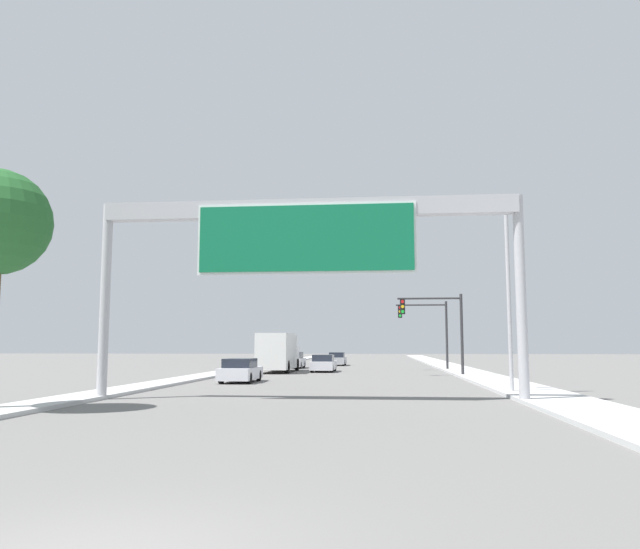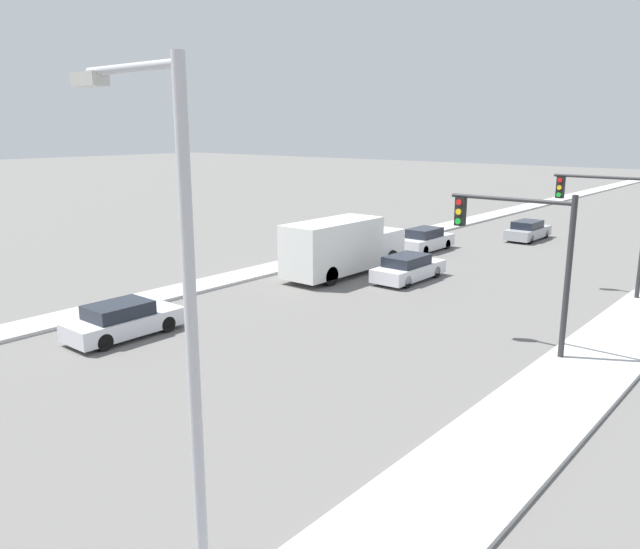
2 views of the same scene
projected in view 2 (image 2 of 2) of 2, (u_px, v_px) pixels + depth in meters
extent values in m
cube|color=#BDBDBD|center=(435.00, 229.00, 48.83)|extent=(2.00, 120.00, 0.15)
cube|color=silver|center=(409.00, 271.00, 32.70)|extent=(1.81, 4.67, 0.68)
cube|color=#1E232D|center=(407.00, 260.00, 32.38)|extent=(1.59, 2.43, 0.52)
cylinder|color=black|center=(410.00, 268.00, 34.32)|extent=(0.22, 0.64, 0.64)
cylinder|color=black|center=(436.00, 272.00, 33.33)|extent=(0.22, 0.64, 0.64)
cylinder|color=black|center=(380.00, 277.00, 32.15)|extent=(0.22, 0.64, 0.64)
cylinder|color=black|center=(407.00, 282.00, 31.16)|extent=(0.22, 0.64, 0.64)
cube|color=silver|center=(426.00, 242.00, 40.59)|extent=(1.75, 4.58, 0.76)
cube|color=#1E232D|center=(424.00, 233.00, 40.26)|extent=(1.54, 2.38, 0.57)
cylinder|color=black|center=(427.00, 242.00, 42.18)|extent=(0.22, 0.64, 0.64)
cylinder|color=black|center=(447.00, 244.00, 41.22)|extent=(0.22, 0.64, 0.64)
cylinder|color=black|center=(404.00, 248.00, 40.06)|extent=(0.22, 0.64, 0.64)
cylinder|color=black|center=(425.00, 251.00, 39.10)|extent=(0.22, 0.64, 0.64)
cube|color=#A5A8AD|center=(528.00, 233.00, 44.61)|extent=(1.73, 4.52, 0.68)
cube|color=#1E232D|center=(527.00, 225.00, 44.30)|extent=(1.53, 2.35, 0.53)
cylinder|color=black|center=(525.00, 232.00, 46.18)|extent=(0.22, 0.64, 0.64)
cylinder|color=black|center=(546.00, 234.00, 45.23)|extent=(0.22, 0.64, 0.64)
cylinder|color=black|center=(510.00, 237.00, 44.08)|extent=(0.22, 0.64, 0.64)
cylinder|color=black|center=(531.00, 239.00, 43.14)|extent=(0.22, 0.64, 0.64)
cube|color=silver|center=(125.00, 324.00, 23.87)|extent=(1.82, 4.44, 0.67)
cube|color=#1E232D|center=(118.00, 310.00, 23.57)|extent=(1.60, 2.31, 0.52)
cylinder|color=black|center=(143.00, 316.00, 25.44)|extent=(0.22, 0.64, 0.64)
cylinder|color=black|center=(167.00, 324.00, 24.44)|extent=(0.22, 0.64, 0.64)
cylinder|color=black|center=(81.00, 333.00, 23.39)|extent=(0.22, 0.64, 0.64)
cylinder|color=black|center=(104.00, 342.00, 22.39)|extent=(0.22, 0.64, 0.64)
cube|color=white|center=(378.00, 245.00, 36.36)|extent=(2.17, 2.35, 1.77)
cube|color=silver|center=(333.00, 247.00, 33.12)|extent=(2.36, 6.04, 2.75)
cylinder|color=black|center=(362.00, 254.00, 37.08)|extent=(0.28, 1.00, 1.00)
cylinder|color=black|center=(391.00, 259.00, 35.78)|extent=(0.28, 1.00, 1.00)
cylinder|color=black|center=(300.00, 270.00, 32.91)|extent=(0.28, 1.00, 1.00)
cylinder|color=black|center=(330.00, 276.00, 31.61)|extent=(0.28, 1.00, 1.00)
cylinder|color=#2D2D30|center=(568.00, 280.00, 20.84)|extent=(0.20, 0.20, 5.71)
cylinder|color=#2D2D30|center=(510.00, 199.00, 21.63)|extent=(4.41, 0.14, 0.14)
cube|color=black|center=(460.00, 211.00, 22.92)|extent=(0.35, 0.28, 1.05)
cylinder|color=red|center=(459.00, 202.00, 22.72)|extent=(0.22, 0.04, 0.22)
cylinder|color=yellow|center=(458.00, 212.00, 22.80)|extent=(0.22, 0.04, 0.22)
cylinder|color=green|center=(458.00, 221.00, 22.88)|extent=(0.22, 0.04, 0.22)
cylinder|color=#2D2D30|center=(600.00, 177.00, 29.01)|extent=(4.27, 0.14, 0.14)
cube|color=black|center=(560.00, 187.00, 30.26)|extent=(0.35, 0.28, 1.05)
cylinder|color=red|center=(560.00, 180.00, 30.06)|extent=(0.22, 0.04, 0.22)
cylinder|color=yellow|center=(559.00, 188.00, 30.14)|extent=(0.22, 0.04, 0.22)
cylinder|color=green|center=(559.00, 195.00, 30.22)|extent=(0.22, 0.04, 0.22)
cylinder|color=#B2B2B7|center=(194.00, 382.00, 8.66)|extent=(0.18, 0.18, 8.76)
cylinder|color=#B2B2B7|center=(130.00, 68.00, 8.34)|extent=(2.06, 0.12, 0.12)
cube|color=#B2B2A8|center=(90.00, 79.00, 9.00)|extent=(0.60, 0.28, 0.20)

